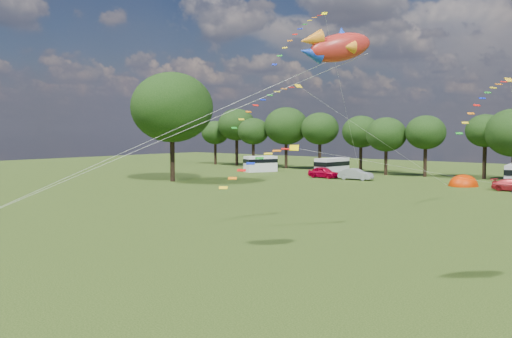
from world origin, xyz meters
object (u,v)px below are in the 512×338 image
Objects in this scene: campervan_a at (260,163)px; tent_orange at (463,186)px; car_b at (356,174)px; fish_kite at (335,47)px; big_tree at (172,107)px; campervan_b at (332,167)px; car_a at (324,172)px.

campervan_a is 31.03m from tent_orange.
car_b is 49.60m from fish_kite.
big_tree reaches higher than campervan_a.
big_tree reaches higher than campervan_b.
big_tree is 35.19m from tent_orange.
fish_kite reaches higher than tent_orange.
big_tree is at bearing 128.01° from car_b.
car_a is 51.70m from fish_kite.
car_a is 4.59m from car_b.
big_tree is at bearing 91.56° from fish_kite.
car_b reaches higher than tent_orange.
tent_orange is at bearing -92.84° from car_b.
campervan_b is at bearing 14.04° from car_a.
fish_kite is at bearing -141.59° from campervan_b.
big_tree is 23.03m from campervan_b.
tent_orange is (29.34, 17.22, -9.00)m from big_tree.
big_tree is 2.53× the size of campervan_b.
campervan_b is at bearing -67.08° from campervan_a.
car_a is 0.84× the size of campervan_b.
campervan_b is 54.16m from fish_kite.
fish_kite is (41.25, -45.41, 8.55)m from campervan_a.
big_tree is at bearing 155.57° from campervan_b.
car_a is 2.87m from campervan_b.
big_tree is 3.68× the size of tent_orange.
car_a is 1.40× the size of fish_kite.
campervan_a is at bearing 94.91° from big_tree.
campervan_a is at bearing 74.22° from car_b.
fish_kite is at bearing -76.76° from tent_orange.
tent_orange is at bearing 48.58° from fish_kite.
fish_kite reaches higher than car_a.
car_b is 13.28m from tent_orange.
campervan_b is at bearing 67.66° from fish_kite.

